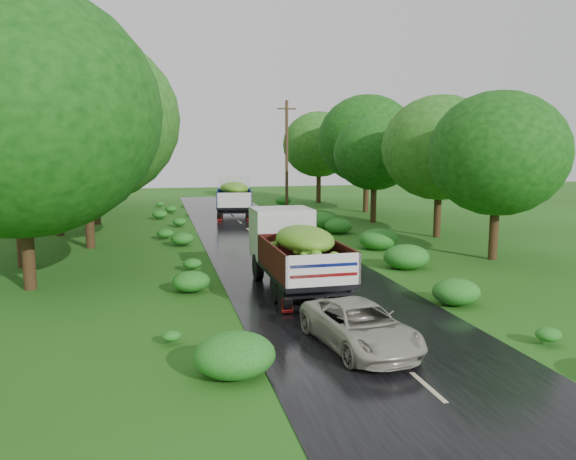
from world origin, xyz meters
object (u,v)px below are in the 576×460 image
object	(u,v)px
car	(360,326)
utility_pole	(287,155)
truck_far	(234,194)
truck_near	(294,247)

from	to	relation	value
car	utility_pole	xyz separation A→B (m)	(5.38, 31.58, 3.98)
car	utility_pole	size ratio (longest dim) A/B	0.47
utility_pole	truck_far	bearing A→B (deg)	-153.81
car	utility_pole	world-z (taller)	utility_pole
truck_near	utility_pole	distance (m)	26.04
truck_near	truck_far	size ratio (longest dim) A/B	0.92
car	truck_near	bearing A→B (deg)	84.60
truck_near	utility_pole	world-z (taller)	utility_pole
truck_far	car	world-z (taller)	truck_far
truck_far	truck_near	bearing A→B (deg)	-84.76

